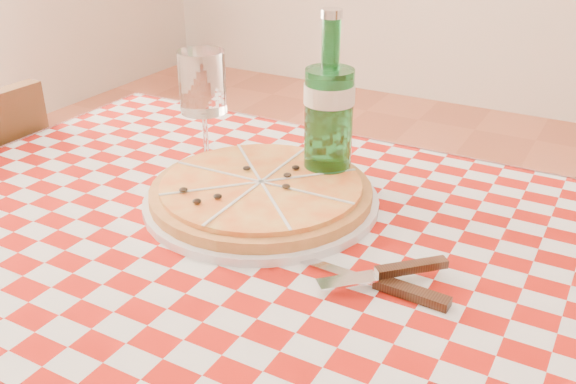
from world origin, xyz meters
name	(u,v)px	position (x,y,z in m)	size (l,w,h in m)	color
dining_table	(280,309)	(0.00, 0.00, 0.66)	(1.20, 0.80, 0.75)	brown
tablecloth	(279,253)	(0.00, 0.00, 0.75)	(1.30, 0.90, 0.01)	#A01109
pizza_plate	(261,190)	(-0.10, 0.11, 0.78)	(0.37, 0.37, 0.05)	gold
water_bottle	(329,103)	(-0.03, 0.22, 0.90)	(0.08, 0.08, 0.29)	#1A682A
wine_glass	(204,110)	(-0.26, 0.19, 0.86)	(0.08, 0.08, 0.20)	white
cutlery	(376,277)	(0.15, -0.01, 0.77)	(0.24, 0.20, 0.03)	silver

